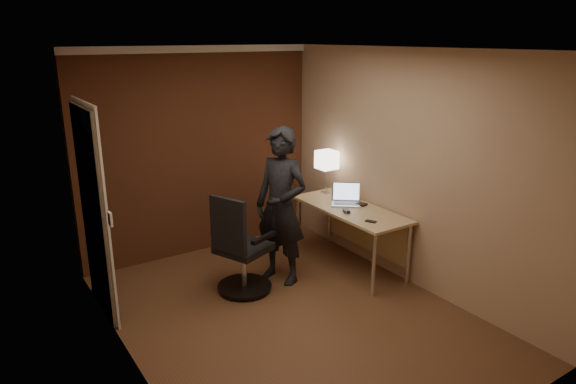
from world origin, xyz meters
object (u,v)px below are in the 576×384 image
object	(u,v)px
desk_lamp	(327,160)
phone	(371,221)
mouse	(346,211)
wallet	(362,204)
person	(281,206)
desk	(355,217)
laptop	(346,198)
office_chair	(239,251)

from	to	relation	value
desk_lamp	phone	xyz separation A→B (m)	(-0.24, -1.08, -0.41)
phone	desk_lamp	bearing A→B (deg)	53.12
mouse	wallet	distance (m)	0.33
phone	person	world-z (taller)	person
desk	desk_lamp	bearing A→B (deg)	85.69
desk_lamp	laptop	distance (m)	0.57
laptop	wallet	distance (m)	0.20
office_chair	person	size ratio (longest dim) A/B	0.62
desk	mouse	distance (m)	0.28
desk	person	distance (m)	0.95
wallet	desk_lamp	bearing A→B (deg)	94.76
wallet	office_chair	size ratio (longest dim) A/B	0.10
person	desk	bearing A→B (deg)	58.31
phone	wallet	xyz separation A→B (m)	(0.29, 0.47, 0.01)
mouse	desk	bearing A→B (deg)	47.60
office_chair	mouse	bearing A→B (deg)	-11.03
laptop	person	distance (m)	0.90
desk_lamp	office_chair	distance (m)	1.70
desk_lamp	wallet	distance (m)	0.73
desk	laptop	size ratio (longest dim) A/B	3.58
desk	person	world-z (taller)	person
desk_lamp	mouse	bearing A→B (deg)	-110.18
laptop	desk	bearing A→B (deg)	-87.54
wallet	office_chair	bearing A→B (deg)	174.90
office_chair	wallet	bearing A→B (deg)	-5.10
desk	person	xyz separation A→B (m)	(-0.90, 0.16, 0.25)
person	laptop	bearing A→B (deg)	68.58
desk	office_chair	world-z (taller)	office_chair
person	office_chair	bearing A→B (deg)	-108.91
phone	person	distance (m)	0.96
desk	mouse	world-z (taller)	mouse
phone	office_chair	size ratio (longest dim) A/B	0.11
office_chair	desk	bearing A→B (deg)	-5.40
person	mouse	bearing A→B (deg)	47.50
desk	desk_lamp	xyz separation A→B (m)	(0.05, 0.61, 0.55)
mouse	phone	xyz separation A→B (m)	(0.02, -0.37, -0.01)
phone	wallet	distance (m)	0.55
phone	office_chair	xyz separation A→B (m)	(-1.25, 0.61, -0.27)
desk	desk_lamp	world-z (taller)	desk_lamp
mouse	phone	bearing A→B (deg)	-64.27
desk	laptop	xyz separation A→B (m)	(-0.01, 0.16, 0.19)
desk_lamp	mouse	size ratio (longest dim) A/B	5.35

